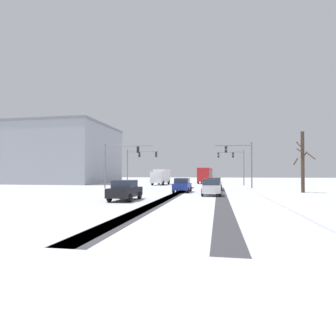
{
  "coord_description": "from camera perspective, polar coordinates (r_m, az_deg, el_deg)",
  "views": [
    {
      "loc": [
        5.83,
        -8.74,
        2.11
      ],
      "look_at": [
        0.0,
        22.98,
        2.8
      ],
      "focal_mm": 29.32,
      "sensor_mm": 36.0,
      "label": 1
    }
  ],
  "objects": [
    {
      "name": "bare_tree_sidewalk_mid",
      "position": [
        34.46,
        26.18,
        1.27
      ],
      "size": [
        2.44,
        2.43,
        6.9
      ],
      "color": "#423023",
      "rests_on": "ground"
    },
    {
      "name": "traffic_signal_far_left",
      "position": [
        49.73,
        -6.28,
        1.69
      ],
      "size": [
        5.74,
        0.41,
        6.5
      ],
      "color": "slate",
      "rests_on": "ground"
    },
    {
      "name": "car_grey_lead",
      "position": [
        35.86,
        9.61,
        -3.27
      ],
      "size": [
        1.98,
        4.17,
        1.62
      ],
      "color": "slate",
      "rests_on": "ground"
    },
    {
      "name": "wheel_track_center",
      "position": [
        25.25,
        11.1,
        -5.99
      ],
      "size": [
        1.05,
        36.11,
        0.01
      ],
      "primitive_type": "cube",
      "color": "#424247",
      "rests_on": "ground"
    },
    {
      "name": "car_blue_second",
      "position": [
        31.61,
        2.97,
        -3.57
      ],
      "size": [
        1.88,
        4.13,
        1.62
      ],
      "color": "#233899",
      "rests_on": "ground"
    },
    {
      "name": "traffic_signal_near_left",
      "position": [
        40.25,
        -10.28,
        2.19
      ],
      "size": [
        7.21,
        0.38,
        6.5
      ],
      "color": "slate",
      "rests_on": "ground"
    },
    {
      "name": "car_white_third",
      "position": [
        27.06,
        8.87,
        -3.95
      ],
      "size": [
        2.01,
        4.19,
        1.62
      ],
      "color": "silver",
      "rests_on": "ground"
    },
    {
      "name": "car_black_fourth",
      "position": [
        22.0,
        -8.92,
        -4.58
      ],
      "size": [
        1.84,
        4.1,
        1.62
      ],
      "color": "black",
      "rests_on": "ground"
    },
    {
      "name": "box_truck_delivery",
      "position": [
        53.01,
        -1.5,
        -1.74
      ],
      "size": [
        2.56,
        7.49,
        3.02
      ],
      "color": "silver",
      "rests_on": "ground"
    },
    {
      "name": "office_building_far_left_block",
      "position": [
        66.69,
        -20.97,
        2.63
      ],
      "size": [
        21.2,
        20.12,
        12.99
      ],
      "color": "#9399A3",
      "rests_on": "ground"
    },
    {
      "name": "sidewalk_kerb_right",
      "position": [
        24.35,
        24.73,
        -5.94
      ],
      "size": [
        4.0,
        36.11,
        0.12
      ],
      "primitive_type": "cube",
      "color": "white",
      "rests_on": "ground"
    },
    {
      "name": "wheel_track_left_lane",
      "position": [
        25.63,
        0.41,
        -5.94
      ],
      "size": [
        0.95,
        36.11,
        0.01
      ],
      "primitive_type": "cube",
      "color": "#424247",
      "rests_on": "ground"
    },
    {
      "name": "bus_oncoming",
      "position": [
        62.16,
        7.76,
        -1.32
      ],
      "size": [
        3.01,
        11.09,
        3.38
      ],
      "color": "#B21E1E",
      "rests_on": "ground"
    },
    {
      "name": "wheel_track_oncoming",
      "position": [
        25.59,
        1.02,
        -5.95
      ],
      "size": [
        1.1,
        36.11,
        0.01
      ],
      "primitive_type": "cube",
      "color": "#424247",
      "rests_on": "ground"
    },
    {
      "name": "traffic_signal_far_right",
      "position": [
        51.68,
        13.67,
        1.56
      ],
      "size": [
        4.87,
        0.42,
        6.5
      ],
      "color": "slate",
      "rests_on": "ground"
    },
    {
      "name": "traffic_signal_near_right",
      "position": [
        39.7,
        15.08,
        2.08
      ],
      "size": [
        5.1,
        0.5,
        6.5
      ],
      "color": "slate",
      "rests_on": "ground"
    },
    {
      "name": "ground_plane",
      "position": [
        10.72,
        -23.38,
        -12.49
      ],
      "size": [
        300.0,
        300.0,
        0.0
      ],
      "primitive_type": "plane",
      "color": "silver"
    },
    {
      "name": "wheel_track_right_lane",
      "position": [
        25.63,
        0.41,
        -5.94
      ],
      "size": [
        0.85,
        36.11,
        0.01
      ],
      "primitive_type": "cube",
      "color": "#424247",
      "rests_on": "ground"
    }
  ]
}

